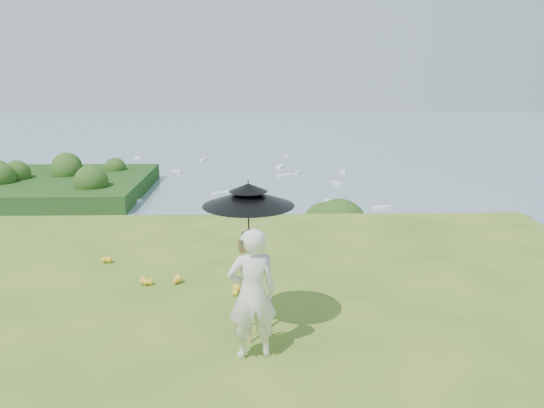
{
  "coord_description": "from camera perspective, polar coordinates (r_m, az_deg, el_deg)",
  "views": [
    {
      "loc": [
        0.16,
        -6.16,
        3.64
      ],
      "look_at": [
        0.4,
        3.05,
        1.28
      ],
      "focal_mm": 35.0,
      "sensor_mm": 36.0,
      "label": 1
    }
  ],
  "objects": [
    {
      "name": "moored_boats",
      "position": [
        171.74,
        -5.71,
        1.74
      ],
      "size": [
        140.0,
        140.0,
        0.7
      ],
      "primitive_type": null,
      "color": "white",
      "rests_on": "bay_water"
    },
    {
      "name": "shoreline_tier",
      "position": [
        90.32,
        -1.5,
        -11.69
      ],
      "size": [
        170.0,
        28.0,
        8.0
      ],
      "primitive_type": "cube",
      "color": "#736C5C",
      "rests_on": "bay_water"
    },
    {
      "name": "field_easel",
      "position": [
        7.4,
        -2.4,
        -8.48
      ],
      "size": [
        0.74,
        0.74,
        1.53
      ],
      "primitive_type": null,
      "rotation": [
        0.0,
        0.0,
        0.33
      ],
      "color": "#B0844A",
      "rests_on": "ground"
    },
    {
      "name": "wildflowers",
      "position": [
        7.34,
        -2.63,
        -14.81
      ],
      "size": [
        10.0,
        10.5,
        0.12
      ],
      "primitive_type": null,
      "color": "yellow",
      "rests_on": "ground"
    },
    {
      "name": "bay_water",
      "position": [
        249.02,
        -1.55,
        5.65
      ],
      "size": [
        700.0,
        700.0,
        0.0
      ],
      "primitive_type": "plane",
      "color": "#7295A3",
      "rests_on": "ground"
    },
    {
      "name": "harbor_town",
      "position": [
        87.67,
        -1.52,
        -7.87
      ],
      "size": [
        110.0,
        22.0,
        5.0
      ],
      "primitive_type": null,
      "color": "silver",
      "rests_on": "shoreline_tier"
    },
    {
      "name": "painter",
      "position": [
        6.8,
        -2.15,
        -9.64
      ],
      "size": [
        0.71,
        0.54,
        1.75
      ],
      "primitive_type": "imported",
      "rotation": [
        0.0,
        0.0,
        3.35
      ],
      "color": "white",
      "rests_on": "ground"
    },
    {
      "name": "slope_trees",
      "position": [
        45.19,
        -1.61,
        -10.02
      ],
      "size": [
        110.0,
        50.0,
        6.0
      ],
      "primitive_type": null,
      "color": "#224414",
      "rests_on": "forest_slope"
    },
    {
      "name": "painter_cap",
      "position": [
        6.51,
        -2.22,
        -3.01
      ],
      "size": [
        0.25,
        0.27,
        0.1
      ],
      "primitive_type": null,
      "rotation": [
        0.0,
        0.0,
        0.36
      ],
      "color": "#D27384",
      "rests_on": "painter"
    },
    {
      "name": "ground",
      "position": [
        7.16,
        -2.66,
        -16.2
      ],
      "size": [
        14.0,
        14.0,
        0.0
      ],
      "primitive_type": "plane",
      "color": "#436F1F",
      "rests_on": "ground"
    },
    {
      "name": "sun_umbrella",
      "position": [
        7.11,
        -2.54,
        -1.16
      ],
      "size": [
        1.61,
        1.61,
        0.95
      ],
      "primitive_type": null,
      "rotation": [
        0.0,
        0.0,
        0.39
      ],
      "color": "black",
      "rests_on": "field_easel"
    },
    {
      "name": "peninsula",
      "position": [
        180.8,
        -26.08,
        2.48
      ],
      "size": [
        90.0,
        60.0,
        12.0
      ],
      "primitive_type": null,
      "color": "#0E360F",
      "rests_on": "bay_water"
    }
  ]
}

